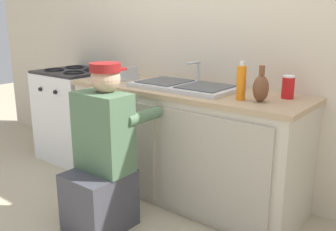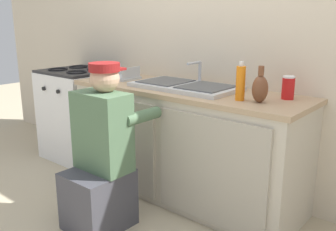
{
  "view_description": "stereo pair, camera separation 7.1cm",
  "coord_description": "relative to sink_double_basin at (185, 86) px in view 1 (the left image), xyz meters",
  "views": [
    {
      "loc": [
        1.63,
        -1.96,
        1.38
      ],
      "look_at": [
        0.0,
        0.1,
        0.69
      ],
      "focal_mm": 40.0,
      "sensor_mm": 36.0,
      "label": 1
    },
    {
      "loc": [
        1.68,
        -1.91,
        1.38
      ],
      "look_at": [
        0.0,
        0.1,
        0.69
      ],
      "focal_mm": 40.0,
      "sensor_mm": 36.0,
      "label": 2
    }
  ],
  "objects": [
    {
      "name": "counter_cabinet",
      "position": [
        0.0,
        -0.01,
        -0.47
      ],
      "size": [
        1.86,
        0.62,
        0.83
      ],
      "color": "beige",
      "rests_on": "ground_plane"
    },
    {
      "name": "back_wall",
      "position": [
        0.0,
        0.35,
        0.37
      ],
      "size": [
        6.0,
        0.1,
        2.5
      ],
      "primitive_type": "cube",
      "color": "beige",
      "rests_on": "ground_plane"
    },
    {
      "name": "plumber_person",
      "position": [
        -0.14,
        -0.72,
        -0.42
      ],
      "size": [
        0.42,
        0.61,
        1.1
      ],
      "color": "#3F3F47",
      "rests_on": "ground_plane"
    },
    {
      "name": "dish_rack_tray",
      "position": [
        -0.69,
        -0.0,
        0.01
      ],
      "size": [
        0.28,
        0.22,
        0.11
      ],
      "color": "#B2B7BC",
      "rests_on": "countertop"
    },
    {
      "name": "soap_bottle_orange",
      "position": [
        0.53,
        -0.11,
        0.09
      ],
      "size": [
        0.06,
        0.06,
        0.25
      ],
      "color": "orange",
      "rests_on": "countertop"
    },
    {
      "name": "countertop",
      "position": [
        0.0,
        -0.0,
        -0.04
      ],
      "size": [
        1.9,
        0.62,
        0.04
      ],
      "primitive_type": "cube",
      "color": "tan",
      "rests_on": "counter_cabinet"
    },
    {
      "name": "soda_cup_red",
      "position": [
        0.75,
        0.12,
        0.06
      ],
      "size": [
        0.08,
        0.08,
        0.15
      ],
      "color": "red",
      "rests_on": "countertop"
    },
    {
      "name": "vase_decorative",
      "position": [
        0.65,
        -0.09,
        0.07
      ],
      "size": [
        0.1,
        0.1,
        0.23
      ],
      "color": "brown",
      "rests_on": "countertop"
    },
    {
      "name": "ground_plane",
      "position": [
        0.0,
        -0.3,
        -0.88
      ],
      "size": [
        12.0,
        12.0,
        0.0
      ],
      "primitive_type": "plane",
      "color": "tan"
    },
    {
      "name": "sink_double_basin",
      "position": [
        0.0,
        0.0,
        0.0
      ],
      "size": [
        0.8,
        0.44,
        0.19
      ],
      "color": "silver",
      "rests_on": "countertop"
    },
    {
      "name": "stove_range",
      "position": [
        -1.31,
        -0.0,
        -0.44
      ],
      "size": [
        0.66,
        0.62,
        0.9
      ],
      "color": "white",
      "rests_on": "ground_plane"
    }
  ]
}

